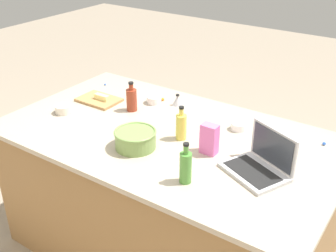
% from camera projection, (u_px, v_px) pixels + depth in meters
% --- Properties ---
extents(ground_plane, '(12.00, 12.00, 0.00)m').
position_uv_depth(ground_plane, '(168.00, 248.00, 2.88)').
color(ground_plane, gray).
extents(island_counter, '(2.00, 1.15, 0.90)m').
position_uv_depth(island_counter, '(168.00, 195.00, 2.67)').
color(island_counter, olive).
rests_on(island_counter, ground).
extents(laptop, '(0.37, 0.34, 0.22)m').
position_uv_depth(laptop, '(260.00, 164.00, 2.08)').
color(laptop, '#B7B7BC').
rests_on(laptop, island_counter).
extents(mixing_bowl_large, '(0.23, 0.23, 0.10)m').
position_uv_depth(mixing_bowl_large, '(135.00, 139.00, 2.29)').
color(mixing_bowl_large, '#72934C').
rests_on(mixing_bowl_large, island_counter).
extents(bottle_olive, '(0.06, 0.06, 0.21)m').
position_uv_depth(bottle_olive, '(186.00, 167.00, 1.99)').
color(bottle_olive, '#4C8C38').
rests_on(bottle_olive, island_counter).
extents(bottle_soy, '(0.07, 0.07, 0.20)m').
position_uv_depth(bottle_soy, '(132.00, 99.00, 2.71)').
color(bottle_soy, maroon).
rests_on(bottle_soy, island_counter).
extents(bottle_oil, '(0.06, 0.06, 0.20)m').
position_uv_depth(bottle_oil, '(181.00, 126.00, 2.37)').
color(bottle_oil, '#DBC64C').
rests_on(bottle_oil, island_counter).
extents(cutting_board, '(0.28, 0.20, 0.02)m').
position_uv_depth(cutting_board, '(99.00, 100.00, 2.87)').
color(cutting_board, '#AD7F4C').
rests_on(cutting_board, island_counter).
extents(butter_stick_left, '(0.11, 0.04, 0.04)m').
position_uv_depth(butter_stick_left, '(102.00, 97.00, 2.84)').
color(butter_stick_left, '#F4E58C').
rests_on(butter_stick_left, cutting_board).
extents(ramekin_small, '(0.09, 0.09, 0.05)m').
position_uv_depth(ramekin_small, '(239.00, 126.00, 2.49)').
color(ramekin_small, white).
rests_on(ramekin_small, island_counter).
extents(ramekin_medium, '(0.10, 0.10, 0.05)m').
position_uv_depth(ramekin_medium, '(154.00, 100.00, 2.83)').
color(ramekin_medium, white).
rests_on(ramekin_medium, island_counter).
extents(ramekin_wide, '(0.10, 0.10, 0.05)m').
position_uv_depth(ramekin_wide, '(63.00, 109.00, 2.70)').
color(ramekin_wide, beige).
rests_on(ramekin_wide, island_counter).
extents(kitchen_timer, '(0.07, 0.07, 0.08)m').
position_uv_depth(kitchen_timer, '(178.00, 100.00, 2.80)').
color(kitchen_timer, '#B2B2B7').
rests_on(kitchen_timer, island_counter).
extents(candy_bag, '(0.09, 0.06, 0.17)m').
position_uv_depth(candy_bag, '(209.00, 139.00, 2.23)').
color(candy_bag, pink).
rests_on(candy_bag, island_counter).
extents(candy_0, '(0.02, 0.02, 0.02)m').
position_uv_depth(candy_0, '(324.00, 144.00, 2.34)').
color(candy_0, blue).
rests_on(candy_0, island_counter).
extents(candy_1, '(0.02, 0.02, 0.02)m').
position_uv_depth(candy_1, '(163.00, 99.00, 2.87)').
color(candy_1, orange).
rests_on(candy_1, island_counter).
extents(candy_2, '(0.02, 0.02, 0.02)m').
position_uv_depth(candy_2, '(163.00, 99.00, 2.89)').
color(candy_2, yellow).
rests_on(candy_2, island_counter).
extents(candy_3, '(0.01, 0.01, 0.01)m').
position_uv_depth(candy_3, '(105.00, 84.00, 3.13)').
color(candy_3, blue).
rests_on(candy_3, island_counter).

